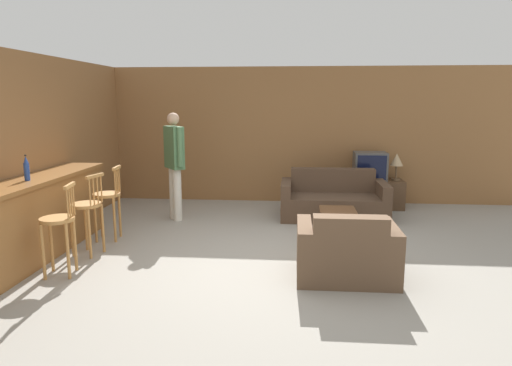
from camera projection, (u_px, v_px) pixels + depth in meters
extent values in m
plane|color=gray|center=(264.00, 263.00, 5.59)|extent=(24.00, 24.00, 0.00)
cube|color=olive|center=(277.00, 135.00, 8.85)|extent=(9.40, 0.08, 2.60)
cube|color=olive|center=(59.00, 145.00, 6.88)|extent=(0.08, 8.56, 2.60)
cube|color=brown|center=(43.00, 218.00, 5.86)|extent=(0.47, 2.58, 0.97)
cube|color=brown|center=(39.00, 179.00, 5.77)|extent=(0.55, 2.64, 0.05)
cylinder|color=#B77F42|center=(57.00, 219.00, 5.10)|extent=(0.44, 0.44, 0.04)
cylinder|color=#B77F42|center=(51.00, 245.00, 5.28)|extent=(0.04, 0.04, 0.64)
cylinder|color=#B77F42|center=(43.00, 252.00, 5.02)|extent=(0.04, 0.04, 0.64)
cylinder|color=#B77F42|center=(75.00, 244.00, 5.31)|extent=(0.04, 0.04, 0.64)
cylinder|color=#B77F42|center=(68.00, 252.00, 5.05)|extent=(0.04, 0.04, 0.64)
cylinder|color=#B77F42|center=(74.00, 200.00, 5.20)|extent=(0.02, 0.02, 0.34)
cylinder|color=#B77F42|center=(72.00, 202.00, 5.12)|extent=(0.02, 0.02, 0.34)
cylinder|color=#B77F42|center=(70.00, 203.00, 5.05)|extent=(0.02, 0.02, 0.34)
cylinder|color=#B77F42|center=(67.00, 205.00, 4.97)|extent=(0.02, 0.02, 0.34)
cube|color=#B77F42|center=(69.00, 186.00, 5.05)|extent=(0.09, 0.32, 0.04)
cylinder|color=#B77F42|center=(86.00, 205.00, 5.81)|extent=(0.46, 0.46, 0.04)
cylinder|color=#B77F42|center=(86.00, 227.00, 6.04)|extent=(0.04, 0.04, 0.64)
cylinder|color=#B77F42|center=(72.00, 232.00, 5.79)|extent=(0.04, 0.04, 0.64)
cylinder|color=#B77F42|center=(103.00, 229.00, 5.95)|extent=(0.04, 0.04, 0.64)
cylinder|color=#B77F42|center=(90.00, 234.00, 5.71)|extent=(0.04, 0.04, 0.64)
cylinder|color=#B77F42|center=(101.00, 189.00, 5.83)|extent=(0.02, 0.02, 0.34)
cylinder|color=#B77F42|center=(98.00, 190.00, 5.76)|extent=(0.02, 0.02, 0.34)
cylinder|color=#B77F42|center=(94.00, 191.00, 5.69)|extent=(0.02, 0.02, 0.34)
cylinder|color=#B77F42|center=(90.00, 193.00, 5.62)|extent=(0.02, 0.02, 0.34)
cube|color=#B77F42|center=(95.00, 176.00, 5.69)|extent=(0.11, 0.32, 0.04)
cylinder|color=#B77F42|center=(106.00, 195.00, 6.44)|extent=(0.42, 0.42, 0.04)
cylinder|color=#B77F42|center=(101.00, 215.00, 6.63)|extent=(0.04, 0.04, 0.64)
cylinder|color=#B77F42|center=(95.00, 220.00, 6.37)|extent=(0.04, 0.04, 0.64)
cylinder|color=#B77F42|center=(120.00, 215.00, 6.63)|extent=(0.04, 0.04, 0.64)
cylinder|color=#B77F42|center=(115.00, 220.00, 6.37)|extent=(0.04, 0.04, 0.64)
cylinder|color=#B77F42|center=(119.00, 180.00, 6.52)|extent=(0.02, 0.02, 0.34)
cylinder|color=#B77F42|center=(118.00, 181.00, 6.45)|extent=(0.02, 0.02, 0.34)
cylinder|color=#B77F42|center=(116.00, 182.00, 6.37)|extent=(0.02, 0.02, 0.34)
cylinder|color=#B77F42|center=(115.00, 183.00, 6.30)|extent=(0.02, 0.02, 0.34)
cube|color=#B77F42|center=(116.00, 168.00, 6.38)|extent=(0.07, 0.32, 0.04)
cube|color=#4C3828|center=(333.00, 207.00, 7.70)|extent=(1.44, 0.90, 0.40)
cube|color=#4C3828|center=(333.00, 180.00, 7.96)|extent=(1.44, 0.22, 0.41)
cube|color=#4C3828|center=(286.00, 199.00, 7.74)|extent=(0.16, 0.90, 0.62)
cube|color=#4C3828|center=(382.00, 201.00, 7.61)|extent=(0.16, 0.90, 0.62)
cube|color=brown|center=(346.00, 260.00, 5.14)|extent=(0.78, 0.86, 0.40)
cube|color=brown|center=(350.00, 234.00, 4.76)|extent=(0.78, 0.22, 0.39)
cube|color=brown|center=(389.00, 252.00, 5.09)|extent=(0.16, 0.86, 0.61)
cube|color=brown|center=(304.00, 249.00, 5.16)|extent=(0.16, 0.86, 0.61)
cube|color=brown|center=(339.00, 214.00, 6.44)|extent=(0.52, 1.00, 0.04)
cube|color=brown|center=(325.00, 237.00, 6.05)|extent=(0.06, 0.06, 0.36)
cube|color=brown|center=(359.00, 238.00, 6.01)|extent=(0.06, 0.06, 0.36)
cube|color=brown|center=(321.00, 219.00, 6.95)|extent=(0.06, 0.06, 0.36)
cube|color=brown|center=(351.00, 220.00, 6.91)|extent=(0.06, 0.06, 0.36)
cube|color=#513823|center=(369.00, 193.00, 8.48)|extent=(1.23, 0.55, 0.52)
cube|color=#4C4C4C|center=(370.00, 166.00, 8.39)|extent=(0.58, 0.44, 0.51)
cube|color=black|center=(372.00, 168.00, 8.17)|extent=(0.51, 0.01, 0.44)
cylinder|color=#234293|center=(27.00, 172.00, 5.49)|extent=(0.06, 0.06, 0.21)
cone|color=#234293|center=(26.00, 160.00, 5.46)|extent=(0.06, 0.06, 0.09)
cylinder|color=black|center=(25.00, 155.00, 5.45)|extent=(0.02, 0.02, 0.02)
cylinder|color=brown|center=(396.00, 179.00, 8.39)|extent=(0.16, 0.16, 0.02)
cylinder|color=brown|center=(396.00, 172.00, 8.37)|extent=(0.03, 0.03, 0.25)
cone|color=tan|center=(397.00, 160.00, 8.32)|extent=(0.23, 0.23, 0.22)
cylinder|color=silver|center=(174.00, 193.00, 7.65)|extent=(0.14, 0.14, 0.87)
cylinder|color=silver|center=(177.00, 195.00, 7.51)|extent=(0.14, 0.14, 0.87)
cube|color=#4C754C|center=(174.00, 147.00, 7.44)|extent=(0.42, 0.48, 0.69)
cylinder|color=#4C754C|center=(168.00, 144.00, 7.64)|extent=(0.09, 0.09, 0.63)
cylinder|color=#4C754C|center=(180.00, 147.00, 7.22)|extent=(0.09, 0.09, 0.63)
sphere|color=tan|center=(173.00, 119.00, 7.36)|extent=(0.20, 0.20, 0.20)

